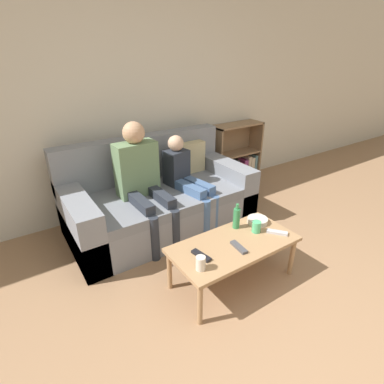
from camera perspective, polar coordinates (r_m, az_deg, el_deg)
wall_back at (r=3.52m, az=-10.94°, el=17.38°), size 12.00×0.06×2.60m
couch at (r=3.26m, az=-6.29°, el=-1.52°), size 1.92×0.98×0.93m
bookshelf at (r=4.36m, az=7.95°, el=5.73°), size 0.75×0.28×0.86m
coffee_table at (r=2.46m, az=7.97°, el=-10.29°), size 1.04×0.51×0.38m
person_adult at (r=2.94m, az=-9.74°, el=3.33°), size 0.41×0.67×1.18m
person_child at (r=3.14m, az=-1.14°, el=2.72°), size 0.33×0.69×0.98m
cup_near at (r=2.13m, az=1.65°, el=-13.41°), size 0.07×0.07×0.10m
cup_far at (r=2.58m, az=12.17°, el=-6.48°), size 0.07×0.07×0.10m
tv_remote_0 at (r=2.27m, az=1.76°, el=-11.98°), size 0.08×0.18×0.02m
tv_remote_1 at (r=2.62m, az=15.89°, el=-7.40°), size 0.14×0.16×0.02m
tv_remote_2 at (r=2.38m, az=8.90°, el=-10.32°), size 0.06×0.17×0.02m
snack_bowl at (r=2.72m, az=12.36°, el=-5.33°), size 0.18×0.18×0.05m
bottle at (r=2.58m, az=8.48°, el=-4.88°), size 0.06×0.06×0.23m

